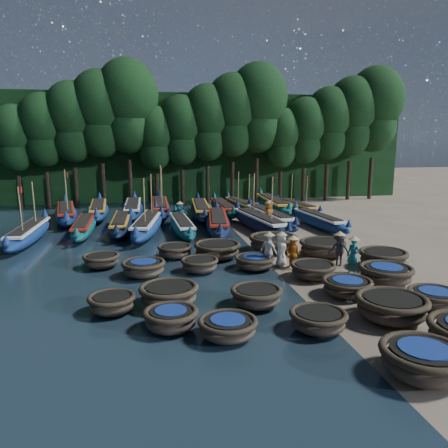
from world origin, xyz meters
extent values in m
plane|color=gray|center=(0.00, 0.00, 0.00)|extent=(120.00, 120.00, 0.00)
cube|color=black|center=(0.00, 23.50, 5.00)|extent=(40.00, 3.00, 10.00)
ellipsoid|color=#4E3E30|center=(0.97, -10.31, 0.36)|extent=(2.46, 2.46, 0.73)
torus|color=#3B3323|center=(0.97, -10.31, 0.71)|extent=(2.21, 2.21, 0.22)
cylinder|color=black|center=(0.97, -10.31, 0.75)|extent=(1.67, 1.67, 0.07)
cylinder|color=navy|center=(0.97, -10.31, 0.80)|extent=(1.29, 1.29, 0.04)
ellipsoid|color=#4E3E30|center=(-5.10, -6.37, 0.31)|extent=(1.76, 1.76, 0.63)
torus|color=#3B3323|center=(-5.10, -6.37, 0.61)|extent=(1.75, 1.75, 0.19)
cylinder|color=black|center=(-5.10, -6.37, 0.65)|extent=(1.31, 1.31, 0.06)
cylinder|color=navy|center=(-5.10, -6.37, 0.68)|extent=(1.01, 1.01, 0.04)
ellipsoid|color=#4E3E30|center=(-3.45, -7.25, 0.28)|extent=(2.11, 2.11, 0.57)
torus|color=#3B3323|center=(-3.45, -7.25, 0.55)|extent=(1.83, 1.83, 0.17)
cylinder|color=black|center=(-3.45, -7.25, 0.58)|extent=(1.39, 1.39, 0.05)
cylinder|color=navy|center=(-3.45, -7.25, 0.62)|extent=(1.07, 1.07, 0.03)
ellipsoid|color=#4E3E30|center=(-0.57, -7.29, 0.30)|extent=(1.80, 1.80, 0.59)
torus|color=#3B3323|center=(-0.57, -7.29, 0.58)|extent=(1.83, 1.83, 0.18)
cylinder|color=black|center=(-0.57, -7.29, 0.61)|extent=(1.38, 1.38, 0.05)
ellipsoid|color=#4E3E30|center=(2.13, -6.98, 0.38)|extent=(2.33, 2.33, 0.76)
torus|color=#3B3323|center=(2.13, -6.98, 0.73)|extent=(2.39, 2.39, 0.23)
cylinder|color=black|center=(2.13, -6.98, 0.78)|extent=(1.81, 1.81, 0.07)
ellipsoid|color=#4E3E30|center=(4.25, -6.27, 0.29)|extent=(2.27, 2.27, 0.58)
torus|color=#3B3323|center=(4.25, -6.27, 0.57)|extent=(1.90, 1.90, 0.18)
cylinder|color=black|center=(4.25, -6.27, 0.60)|extent=(1.44, 1.44, 0.05)
cylinder|color=navy|center=(4.25, -6.27, 0.64)|extent=(1.11, 1.11, 0.04)
ellipsoid|color=#4E3E30|center=(-7.00, -4.61, 0.30)|extent=(1.53, 1.53, 0.59)
torus|color=#3B3323|center=(-7.00, -4.61, 0.57)|extent=(1.67, 1.67, 0.18)
cylinder|color=black|center=(-7.00, -4.61, 0.61)|extent=(1.25, 1.25, 0.05)
ellipsoid|color=#4E3E30|center=(-5.03, -4.34, 0.35)|extent=(2.51, 2.51, 0.71)
torus|color=#3B3323|center=(-5.03, -4.34, 0.69)|extent=(2.16, 2.16, 0.21)
cylinder|color=black|center=(-5.03, -4.34, 0.73)|extent=(1.63, 1.63, 0.06)
ellipsoid|color=#4E3E30|center=(-1.96, -4.99, 0.32)|extent=(2.19, 2.19, 0.64)
torus|color=#3B3323|center=(-1.96, -4.99, 0.62)|extent=(1.88, 1.88, 0.19)
cylinder|color=black|center=(-1.96, -4.99, 0.66)|extent=(1.41, 1.41, 0.06)
ellipsoid|color=#4E3E30|center=(1.74, -4.59, 0.30)|extent=(2.22, 2.22, 0.60)
torus|color=#3B3323|center=(1.74, -4.59, 0.58)|extent=(1.93, 1.93, 0.18)
cylinder|color=black|center=(1.74, -4.59, 0.62)|extent=(1.47, 1.47, 0.05)
cylinder|color=navy|center=(1.74, -4.59, 0.65)|extent=(1.13, 1.13, 0.04)
ellipsoid|color=#4E3E30|center=(3.96, -3.57, 0.34)|extent=(2.51, 2.51, 0.69)
torus|color=#3B3323|center=(3.96, -3.57, 0.67)|extent=(2.21, 2.21, 0.21)
cylinder|color=black|center=(3.96, -3.57, 0.71)|extent=(1.68, 1.68, 0.06)
cylinder|color=navy|center=(3.96, -3.57, 0.75)|extent=(1.29, 1.29, 0.04)
ellipsoid|color=#4E3E30|center=(-5.89, -0.73, 0.32)|extent=(2.16, 2.16, 0.64)
torus|color=#3B3323|center=(-5.89, -0.73, 0.62)|extent=(1.92, 1.92, 0.19)
cylinder|color=black|center=(-5.89, -0.73, 0.66)|extent=(1.45, 1.45, 0.06)
cylinder|color=navy|center=(-5.89, -0.73, 0.70)|extent=(1.11, 1.11, 0.04)
ellipsoid|color=#4E3E30|center=(-3.40, -0.52, 0.29)|extent=(1.62, 1.62, 0.57)
torus|color=#3B3323|center=(-3.40, -0.52, 0.55)|extent=(1.71, 1.71, 0.17)
cylinder|color=black|center=(-3.40, -0.52, 0.59)|extent=(1.29, 1.29, 0.05)
ellipsoid|color=#4E3E30|center=(-0.86, -0.57, 0.28)|extent=(1.74, 1.74, 0.56)
torus|color=#3B3323|center=(-0.86, -0.57, 0.54)|extent=(1.84, 1.84, 0.17)
cylinder|color=black|center=(-0.86, -0.57, 0.58)|extent=(1.40, 1.40, 0.05)
cylinder|color=navy|center=(-0.86, -0.57, 0.61)|extent=(1.08, 1.08, 0.03)
ellipsoid|color=#4E3E30|center=(1.27, -2.33, 0.30)|extent=(2.38, 2.38, 0.61)
torus|color=#3B3323|center=(1.27, -2.33, 0.59)|extent=(1.96, 1.96, 0.18)
cylinder|color=black|center=(1.27, -2.33, 0.63)|extent=(1.49, 1.49, 0.06)
ellipsoid|color=#4E3E30|center=(5.03, -1.52, 0.38)|extent=(2.53, 2.53, 0.76)
torus|color=#3B3323|center=(5.03, -1.52, 0.73)|extent=(2.24, 2.24, 0.23)
cylinder|color=black|center=(5.03, -1.52, 0.78)|extent=(1.69, 1.69, 0.07)
ellipsoid|color=#4E3E30|center=(-7.82, 1.00, 0.29)|extent=(1.73, 1.73, 0.57)
torus|color=#3B3323|center=(-7.82, 1.00, 0.55)|extent=(1.70, 1.70, 0.17)
cylinder|color=black|center=(-7.82, 1.00, 0.59)|extent=(1.28, 1.28, 0.05)
ellipsoid|color=#4E3E30|center=(-4.32, 2.03, 0.30)|extent=(2.12, 2.12, 0.60)
torus|color=#3B3323|center=(-4.32, 2.03, 0.58)|extent=(1.76, 1.76, 0.18)
cylinder|color=black|center=(-4.32, 2.03, 0.62)|extent=(1.32, 1.32, 0.05)
ellipsoid|color=#4E3E30|center=(-2.23, 1.54, 0.36)|extent=(2.35, 2.35, 0.72)
torus|color=#3B3323|center=(-2.23, 1.54, 0.70)|extent=(2.34, 2.34, 0.22)
cylinder|color=black|center=(-2.23, 1.54, 0.74)|extent=(1.78, 1.78, 0.07)
ellipsoid|color=#4E3E30|center=(0.95, 2.42, 0.38)|extent=(3.11, 3.11, 0.76)
torus|color=#3B3323|center=(0.95, 2.42, 0.74)|extent=(2.62, 2.62, 0.23)
cylinder|color=black|center=(0.95, 2.42, 0.78)|extent=(2.00, 2.00, 0.07)
ellipsoid|color=#4E3E30|center=(3.11, 0.95, 0.37)|extent=(2.34, 2.34, 0.75)
torus|color=#3B3323|center=(3.11, 0.95, 0.72)|extent=(2.38, 2.38, 0.23)
cylinder|color=black|center=(3.11, 0.95, 0.77)|extent=(1.80, 1.80, 0.07)
ellipsoid|color=navy|center=(-12.35, 6.98, 0.49)|extent=(1.72, 7.83, 0.97)
cone|color=navy|center=(-12.19, 10.77, 1.12)|extent=(0.43, 0.43, 0.58)
cone|color=navy|center=(-12.50, 3.19, 1.07)|extent=(0.43, 0.43, 0.49)
cube|color=silver|center=(-12.35, 6.98, 0.89)|extent=(1.27, 6.06, 0.12)
cube|color=black|center=(-12.35, 6.98, 0.97)|extent=(0.97, 5.28, 0.10)
cylinder|color=#997F4C|center=(-12.20, 8.14, 2.04)|extent=(0.07, 0.23, 2.72)
cylinder|color=#997F4C|center=(-12.31, 5.52, 2.04)|extent=(0.07, 0.23, 2.72)
plane|color=red|center=(-12.16, 5.52, 3.23)|extent=(0.00, 0.34, 0.34)
ellipsoid|color=#0D464E|center=(-9.48, 8.56, 0.46)|extent=(1.39, 7.32, 0.91)
cone|color=#0D464E|center=(-9.51, 12.12, 1.05)|extent=(0.40, 0.40, 0.55)
cone|color=#0D464E|center=(-9.44, 5.00, 1.01)|extent=(0.40, 0.40, 0.46)
cube|color=#9E2313|center=(-9.48, 8.56, 0.84)|extent=(1.01, 5.67, 0.11)
cube|color=black|center=(-9.48, 8.56, 0.91)|extent=(0.76, 4.94, 0.09)
ellipsoid|color=#0F153A|center=(-7.22, 8.96, 0.47)|extent=(1.58, 7.60, 0.95)
cone|color=#0F153A|center=(-7.12, 12.65, 1.09)|extent=(0.42, 0.42, 0.57)
cone|color=#0F153A|center=(-7.33, 5.27, 1.04)|extent=(0.42, 0.42, 0.47)
cube|color=gold|center=(-7.22, 8.96, 0.87)|extent=(1.16, 5.89, 0.11)
cube|color=black|center=(-7.22, 8.96, 0.95)|extent=(0.88, 5.13, 0.09)
ellipsoid|color=navy|center=(-5.56, 7.94, 0.52)|extent=(2.90, 8.53, 1.05)
cone|color=navy|center=(-4.88, 11.98, 1.21)|extent=(0.46, 0.46, 0.63)
cone|color=navy|center=(-6.25, 3.91, 1.15)|extent=(0.46, 0.46, 0.52)
cube|color=silver|center=(-5.56, 7.94, 0.97)|extent=(2.18, 6.60, 0.13)
cube|color=black|center=(-5.56, 7.94, 1.05)|extent=(1.76, 5.72, 0.10)
cylinder|color=#997F4C|center=(-5.25, 9.17, 2.20)|extent=(0.07, 0.25, 2.94)
cylinder|color=#997F4C|center=(-5.72, 6.37, 2.20)|extent=(0.07, 0.25, 2.94)
plane|color=red|center=(-5.57, 6.35, 3.48)|extent=(0.00, 0.37, 0.37)
ellipsoid|color=#0D464E|center=(-3.42, 7.75, 0.45)|extent=(1.58, 7.27, 0.90)
cone|color=#0D464E|center=(-3.56, 11.26, 1.04)|extent=(0.40, 0.40, 0.54)
cone|color=#0D464E|center=(-3.28, 4.23, 0.99)|extent=(0.40, 0.40, 0.45)
cube|color=silver|center=(-3.42, 7.75, 0.83)|extent=(1.17, 5.63, 0.11)
cube|color=black|center=(-3.42, 7.75, 0.90)|extent=(0.89, 4.90, 0.09)
ellipsoid|color=#0F153A|center=(-1.08, 7.86, 0.53)|extent=(2.73, 8.63, 1.06)
cone|color=#0F153A|center=(-0.49, 11.96, 1.22)|extent=(0.47, 0.47, 0.64)
cone|color=#0F153A|center=(-1.68, 3.76, 1.17)|extent=(0.47, 0.47, 0.53)
cube|color=#9E2313|center=(-1.08, 7.86, 0.98)|extent=(2.05, 6.68, 0.13)
cube|color=black|center=(-1.08, 7.86, 1.06)|extent=(1.64, 5.79, 0.11)
ellipsoid|color=#0F153A|center=(1.56, 7.42, 0.52)|extent=(2.68, 8.49, 1.05)
cone|color=#0F153A|center=(0.98, 11.46, 1.20)|extent=(0.46, 0.46, 0.63)
cone|color=#0F153A|center=(2.14, 3.39, 1.15)|extent=(0.46, 0.46, 0.52)
cube|color=silver|center=(1.56, 7.42, 0.96)|extent=(2.01, 6.57, 0.13)
cube|color=black|center=(1.56, 7.42, 1.05)|extent=(1.61, 5.70, 0.10)
cylinder|color=#997F4C|center=(1.48, 8.68, 2.20)|extent=(0.07, 0.25, 2.93)
cylinder|color=#997F4C|center=(1.89, 5.89, 2.20)|extent=(0.07, 0.25, 2.93)
plane|color=red|center=(2.04, 5.91, 3.47)|extent=(0.00, 0.37, 0.37)
ellipsoid|color=#0F153A|center=(2.75, 9.05, 0.51)|extent=(2.35, 8.31, 1.02)
cone|color=#0F153A|center=(2.32, 13.03, 1.18)|extent=(0.45, 0.45, 0.61)
cone|color=#0F153A|center=(3.18, 5.08, 1.13)|extent=(0.45, 0.45, 0.51)
cube|color=silver|center=(2.75, 9.05, 0.94)|extent=(1.76, 6.43, 0.12)
cube|color=black|center=(2.75, 9.05, 1.02)|extent=(1.39, 5.59, 0.10)
ellipsoid|color=navy|center=(5.75, 7.69, 0.46)|extent=(2.02, 7.52, 0.93)
cone|color=navy|center=(5.41, 11.30, 1.07)|extent=(0.41, 0.41, 0.56)
cone|color=navy|center=(6.09, 4.09, 1.02)|extent=(0.41, 0.41, 0.46)
cube|color=silver|center=(5.75, 7.69, 0.85)|extent=(1.51, 5.82, 0.11)
cube|color=black|center=(5.75, 7.69, 0.93)|extent=(1.19, 5.06, 0.09)
ellipsoid|color=navy|center=(-11.27, 13.34, 0.52)|extent=(2.85, 8.53, 1.05)
cone|color=navy|center=(-11.93, 17.38, 1.21)|extent=(0.46, 0.46, 0.63)
cone|color=navy|center=(-10.61, 9.30, 1.15)|extent=(0.46, 0.46, 0.52)
cube|color=#9E2313|center=(-11.27, 13.34, 0.97)|extent=(2.14, 6.60, 0.13)
cube|color=black|center=(-11.27, 13.34, 1.05)|extent=(1.73, 5.73, 0.10)
cylinder|color=#997F4C|center=(-11.37, 14.60, 2.20)|extent=(0.07, 0.25, 2.94)
cylinder|color=#997F4C|center=(-10.91, 11.80, 2.20)|extent=(0.07, 0.25, 2.94)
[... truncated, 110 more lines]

